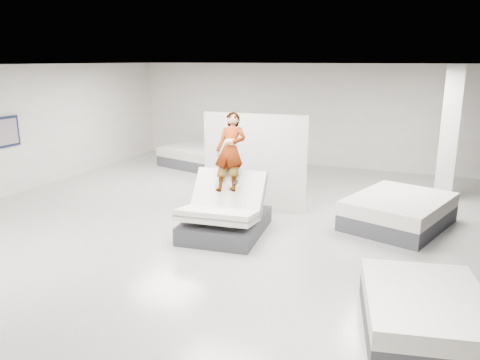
{
  "coord_description": "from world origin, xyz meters",
  "views": [
    {
      "loc": [
        3.75,
        -7.57,
        3.3
      ],
      "look_at": [
        0.25,
        0.65,
        1.0
      ],
      "focal_mm": 35.0,
      "sensor_mm": 36.0,
      "label": 1
    }
  ],
  "objects_px": {
    "person": "(230,169)",
    "flat_bed_right_far": "(399,211)",
    "flat_bed_right_near": "(425,313)",
    "column": "(449,134)",
    "divider_panel": "(254,162)",
    "hero_bed": "(225,215)",
    "wall_poster": "(3,132)",
    "remote": "(236,183)",
    "flat_bed_left_far": "(199,157)"
  },
  "relations": [
    {
      "from": "person",
      "to": "remote",
      "type": "height_order",
      "value": "person"
    },
    {
      "from": "flat_bed_right_far",
      "to": "flat_bed_left_far",
      "type": "distance_m",
      "value": 7.17
    },
    {
      "from": "divider_panel",
      "to": "column",
      "type": "bearing_deg",
      "value": 29.16
    },
    {
      "from": "flat_bed_right_far",
      "to": "flat_bed_left_far",
      "type": "xyz_separation_m",
      "value": [
        -6.35,
        3.33,
        -0.0
      ]
    },
    {
      "from": "person",
      "to": "wall_poster",
      "type": "height_order",
      "value": "wall_poster"
    },
    {
      "from": "divider_panel",
      "to": "hero_bed",
      "type": "bearing_deg",
      "value": -90.7
    },
    {
      "from": "remote",
      "to": "column",
      "type": "bearing_deg",
      "value": 42.72
    },
    {
      "from": "wall_poster",
      "to": "remote",
      "type": "bearing_deg",
      "value": -2.22
    },
    {
      "from": "flat_bed_left_far",
      "to": "wall_poster",
      "type": "height_order",
      "value": "wall_poster"
    },
    {
      "from": "remote",
      "to": "flat_bed_left_far",
      "type": "xyz_separation_m",
      "value": [
        -3.5,
        5.11,
        -0.74
      ]
    },
    {
      "from": "column",
      "to": "wall_poster",
      "type": "bearing_deg",
      "value": -158.07
    },
    {
      "from": "person",
      "to": "remote",
      "type": "xyz_separation_m",
      "value": [
        0.26,
        -0.32,
        -0.19
      ]
    },
    {
      "from": "hero_bed",
      "to": "wall_poster",
      "type": "height_order",
      "value": "wall_poster"
    },
    {
      "from": "column",
      "to": "wall_poster",
      "type": "xyz_separation_m",
      "value": [
        -9.93,
        -4.0,
        0.0
      ]
    },
    {
      "from": "divider_panel",
      "to": "flat_bed_right_far",
      "type": "height_order",
      "value": "divider_panel"
    },
    {
      "from": "divider_panel",
      "to": "flat_bed_right_far",
      "type": "bearing_deg",
      "value": -2.11
    },
    {
      "from": "column",
      "to": "wall_poster",
      "type": "relative_size",
      "value": 3.37
    },
    {
      "from": "flat_bed_left_far",
      "to": "column",
      "type": "xyz_separation_m",
      "value": [
        7.17,
        -0.87,
        1.3
      ]
    },
    {
      "from": "divider_panel",
      "to": "flat_bed_right_far",
      "type": "xyz_separation_m",
      "value": [
        3.15,
        0.06,
        -0.78
      ]
    },
    {
      "from": "flat_bed_left_far",
      "to": "column",
      "type": "height_order",
      "value": "column"
    },
    {
      "from": "hero_bed",
      "to": "flat_bed_right_near",
      "type": "relative_size",
      "value": 0.93
    },
    {
      "from": "remote",
      "to": "flat_bed_right_near",
      "type": "relative_size",
      "value": 0.06
    },
    {
      "from": "flat_bed_right_far",
      "to": "hero_bed",
      "type": "bearing_deg",
      "value": -149.61
    },
    {
      "from": "flat_bed_left_far",
      "to": "person",
      "type": "bearing_deg",
      "value": -55.93
    },
    {
      "from": "flat_bed_right_near",
      "to": "wall_poster",
      "type": "distance_m",
      "value": 10.13
    },
    {
      "from": "remote",
      "to": "wall_poster",
      "type": "xyz_separation_m",
      "value": [
        -6.26,
        0.24,
        0.55
      ]
    },
    {
      "from": "hero_bed",
      "to": "wall_poster",
      "type": "relative_size",
      "value": 2.13
    },
    {
      "from": "flat_bed_right_far",
      "to": "column",
      "type": "bearing_deg",
      "value": 71.48
    },
    {
      "from": "remote",
      "to": "wall_poster",
      "type": "bearing_deg",
      "value": 171.39
    },
    {
      "from": "flat_bed_left_far",
      "to": "flat_bed_right_far",
      "type": "bearing_deg",
      "value": -27.69
    },
    {
      "from": "flat_bed_right_far",
      "to": "column",
      "type": "xyz_separation_m",
      "value": [
        0.82,
        2.46,
        1.3
      ]
    },
    {
      "from": "divider_panel",
      "to": "flat_bed_right_near",
      "type": "distance_m",
      "value": 5.49
    },
    {
      "from": "remote",
      "to": "divider_panel",
      "type": "bearing_deg",
      "value": 93.44
    },
    {
      "from": "hero_bed",
      "to": "flat_bed_right_far",
      "type": "xyz_separation_m",
      "value": [
        3.07,
        1.8,
        -0.07
      ]
    },
    {
      "from": "person",
      "to": "flat_bed_right_far",
      "type": "xyz_separation_m",
      "value": [
        3.11,
        1.46,
        -0.93
      ]
    },
    {
      "from": "remote",
      "to": "flat_bed_right_near",
      "type": "xyz_separation_m",
      "value": [
        3.49,
        -2.16,
        -0.78
      ]
    },
    {
      "from": "remote",
      "to": "column",
      "type": "relative_size",
      "value": 0.04
    },
    {
      "from": "flat_bed_right_near",
      "to": "hero_bed",
      "type": "bearing_deg",
      "value": 149.97
    },
    {
      "from": "flat_bed_right_near",
      "to": "flat_bed_right_far",
      "type": "bearing_deg",
      "value": 99.26
    },
    {
      "from": "flat_bed_left_far",
      "to": "wall_poster",
      "type": "bearing_deg",
      "value": -119.55
    },
    {
      "from": "remote",
      "to": "flat_bed_right_near",
      "type": "bearing_deg",
      "value": -38.16
    },
    {
      "from": "flat_bed_right_near",
      "to": "column",
      "type": "bearing_deg",
      "value": 88.38
    },
    {
      "from": "remote",
      "to": "wall_poster",
      "type": "relative_size",
      "value": 0.15
    },
    {
      "from": "flat_bed_right_far",
      "to": "person",
      "type": "bearing_deg",
      "value": -154.86
    },
    {
      "from": "hero_bed",
      "to": "flat_bed_right_far",
      "type": "relative_size",
      "value": 0.78
    },
    {
      "from": "person",
      "to": "flat_bed_right_far",
      "type": "distance_m",
      "value": 3.56
    },
    {
      "from": "flat_bed_right_near",
      "to": "column",
      "type": "xyz_separation_m",
      "value": [
        0.18,
        6.41,
        1.34
      ]
    },
    {
      "from": "person",
      "to": "flat_bed_right_far",
      "type": "height_order",
      "value": "person"
    },
    {
      "from": "divider_panel",
      "to": "wall_poster",
      "type": "distance_m",
      "value": 6.16
    },
    {
      "from": "person",
      "to": "flat_bed_right_near",
      "type": "height_order",
      "value": "person"
    }
  ]
}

